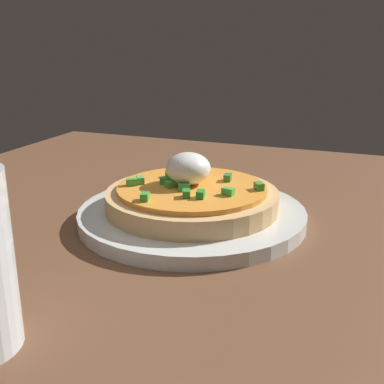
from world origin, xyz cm
name	(u,v)px	position (x,y,z in cm)	size (l,w,h in cm)	color
dining_table	(89,239)	(0.00, 0.00, 1.23)	(96.86, 68.89, 2.45)	brown
plate	(192,215)	(6.41, -9.90, 3.22)	(26.10, 26.10, 1.54)	silver
pizza	(192,195)	(6.47, -9.83, 5.59)	(19.74, 19.74, 6.38)	tan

